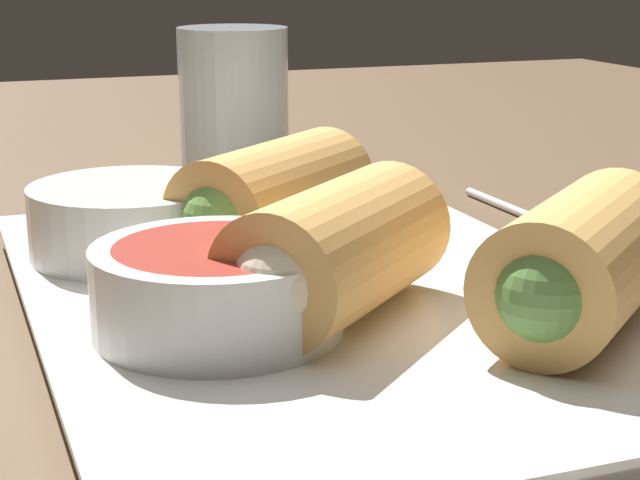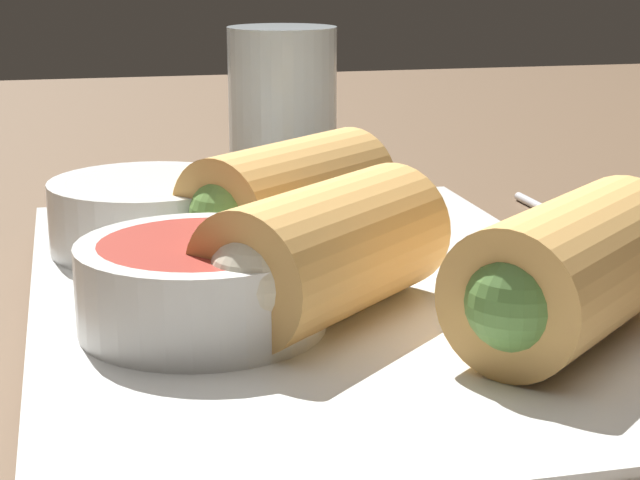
% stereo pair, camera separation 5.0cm
% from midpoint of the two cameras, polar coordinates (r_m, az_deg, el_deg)
% --- Properties ---
extents(table_surface, '(1.80, 1.40, 0.02)m').
position_cam_midpoint_polar(table_surface, '(0.43, 5.91, -6.01)').
color(table_surface, brown).
rests_on(table_surface, ground).
extents(serving_plate, '(0.34, 0.23, 0.01)m').
position_cam_midpoint_polar(serving_plate, '(0.43, 3.34, -3.57)').
color(serving_plate, silver).
rests_on(serving_plate, table_surface).
extents(roll_front_left, '(0.10, 0.11, 0.05)m').
position_cam_midpoint_polar(roll_front_left, '(0.47, 1.05, 2.15)').
color(roll_front_left, '#DBA356').
rests_on(roll_front_left, serving_plate).
extents(roll_front_right, '(0.10, 0.11, 0.05)m').
position_cam_midpoint_polar(roll_front_right, '(0.38, 16.68, -1.81)').
color(roll_front_right, '#DBA356').
rests_on(roll_front_right, serving_plate).
extents(roll_back_left, '(0.10, 0.11, 0.05)m').
position_cam_midpoint_polar(roll_back_left, '(0.38, 3.64, -0.85)').
color(roll_back_left, '#DBA356').
rests_on(roll_back_left, serving_plate).
extents(dipping_bowl_near, '(0.09, 0.09, 0.03)m').
position_cam_midpoint_polar(dipping_bowl_near, '(0.38, -2.58, -2.30)').
color(dipping_bowl_near, silver).
rests_on(dipping_bowl_near, serving_plate).
extents(dipping_bowl_far, '(0.09, 0.09, 0.03)m').
position_cam_midpoint_polar(dipping_bowl_far, '(0.48, -6.20, 1.48)').
color(dipping_bowl_far, silver).
rests_on(dipping_bowl_far, serving_plate).
extents(spoon, '(0.16, 0.03, 0.01)m').
position_cam_midpoint_polar(spoon, '(0.55, 18.61, -0.30)').
color(spoon, silver).
rests_on(spoon, table_surface).
extents(drinking_glass, '(0.07, 0.07, 0.10)m').
position_cam_midpoint_polar(drinking_glass, '(0.65, 0.20, 6.86)').
color(drinking_glass, silver).
rests_on(drinking_glass, table_surface).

